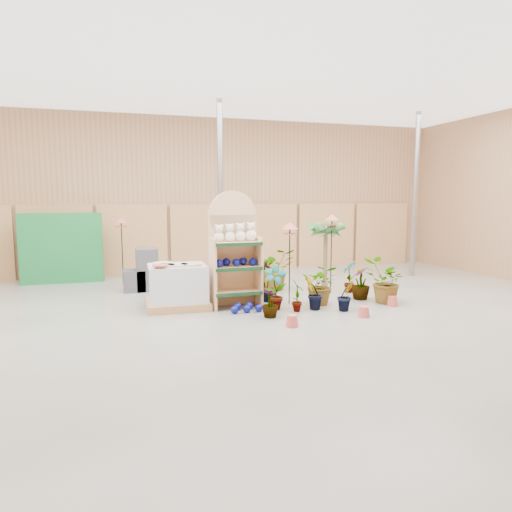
{
  "coord_description": "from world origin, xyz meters",
  "views": [
    {
      "loc": [
        -2.38,
        -7.38,
        2.2
      ],
      "look_at": [
        0.3,
        1.5,
        1.0
      ],
      "focal_mm": 32.0,
      "sensor_mm": 36.0,
      "label": 1
    }
  ],
  "objects_px": {
    "pallet_stack": "(177,286)",
    "bird_table_front": "(290,228)",
    "display_shelf": "(234,254)",
    "potted_plant_2": "(321,284)"
  },
  "relations": [
    {
      "from": "display_shelf",
      "to": "potted_plant_2",
      "type": "bearing_deg",
      "value": -13.57
    },
    {
      "from": "bird_table_front",
      "to": "pallet_stack",
      "type": "bearing_deg",
      "value": 172.16
    },
    {
      "from": "pallet_stack",
      "to": "bird_table_front",
      "type": "relative_size",
      "value": 0.74
    },
    {
      "from": "display_shelf",
      "to": "bird_table_front",
      "type": "distance_m",
      "value": 1.25
    },
    {
      "from": "display_shelf",
      "to": "bird_table_front",
      "type": "height_order",
      "value": "display_shelf"
    },
    {
      "from": "pallet_stack",
      "to": "bird_table_front",
      "type": "distance_m",
      "value": 2.55
    },
    {
      "from": "display_shelf",
      "to": "potted_plant_2",
      "type": "relative_size",
      "value": 2.79
    },
    {
      "from": "bird_table_front",
      "to": "potted_plant_2",
      "type": "bearing_deg",
      "value": -21.98
    },
    {
      "from": "potted_plant_2",
      "to": "bird_table_front",
      "type": "bearing_deg",
      "value": 158.02
    },
    {
      "from": "display_shelf",
      "to": "pallet_stack",
      "type": "bearing_deg",
      "value": 173.6
    }
  ]
}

